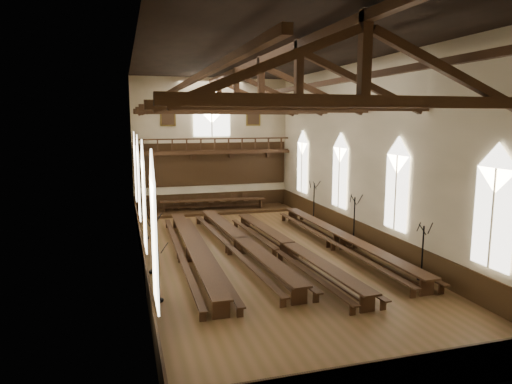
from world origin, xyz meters
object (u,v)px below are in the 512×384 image
at_px(refectory_row_d, 342,237).
at_px(candelabrum_left_mid, 153,255).
at_px(dais, 213,210).
at_px(refectory_row_c, 289,247).
at_px(candelabrum_right_far, 314,210).
at_px(candelabrum_right_near, 422,263).
at_px(refectory_row_a, 193,248).
at_px(candelabrum_left_near, 159,284).
at_px(high_table, 213,201).
at_px(candelabrum_right_mid, 354,229).
at_px(candelabrum_left_far, 146,225).
at_px(refectory_row_b, 241,241).

distance_m(refectory_row_d, candelabrum_left_mid, 10.14).
relative_size(dais, candelabrum_left_mid, 4.16).
height_order(refectory_row_c, candelabrum_right_far, candelabrum_right_far).
bearing_deg(candelabrum_right_near, refectory_row_d, 100.81).
relative_size(refectory_row_a, refectory_row_d, 1.00).
bearing_deg(refectory_row_d, dais, 112.34).
bearing_deg(candelabrum_left_near, high_table, 72.05).
relative_size(candelabrum_left_near, candelabrum_right_near, 0.91).
height_order(candelabrum_left_near, candelabrum_right_mid, candelabrum_right_mid).
height_order(refectory_row_d, candelabrum_left_far, candelabrum_left_far).
relative_size(refectory_row_d, high_table, 1.88).
bearing_deg(high_table, refectory_row_a, -105.82).
bearing_deg(refectory_row_d, candelabrum_left_mid, -172.97).
relative_size(refectory_row_d, dais, 1.31).
distance_m(candelabrum_right_mid, candelabrum_right_far, 5.58).
bearing_deg(dais, candelabrum_left_far, -128.40).
distance_m(candelabrum_left_near, candelabrum_right_mid, 12.30).
bearing_deg(dais, candelabrum_left_mid, -112.33).
distance_m(refectory_row_d, candelabrum_right_far, 6.28).
distance_m(candelabrum_left_mid, candelabrum_left_far, 6.20).
distance_m(refectory_row_b, refectory_row_c, 2.59).
bearing_deg(high_table, candelabrum_left_near, -107.95).
bearing_deg(refectory_row_a, refectory_row_d, -1.54).
height_order(dais, candelabrum_right_mid, candelabrum_right_mid).
bearing_deg(candelabrum_right_mid, candelabrum_left_far, 158.62).
height_order(candelabrum_left_near, candelabrum_right_near, candelabrum_right_near).
xyz_separation_m(candelabrum_left_far, candelabrum_right_far, (11.10, 1.23, 0.04)).
height_order(candelabrum_left_near, candelabrum_left_far, candelabrum_left_far).
relative_size(candelabrum_right_near, candelabrum_right_mid, 0.91).
bearing_deg(dais, candelabrum_right_far, -43.03).
xyz_separation_m(candelabrum_left_near, candelabrum_right_near, (11.10, -0.77, 0.07)).
relative_size(refectory_row_d, candelabrum_right_far, 5.25).
distance_m(dais, candelabrum_left_near, 17.15).
distance_m(refectory_row_d, candelabrum_right_near, 5.56).
relative_size(refectory_row_b, candelabrum_left_mid, 5.53).
bearing_deg(candelabrum_right_far, refectory_row_c, -122.04).
bearing_deg(refectory_row_b, candelabrum_right_mid, -0.68).
height_order(refectory_row_b, candelabrum_right_near, candelabrum_right_near).
height_order(refectory_row_a, candelabrum_left_mid, candelabrum_left_mid).
relative_size(refectory_row_d, candelabrum_left_near, 6.44).
bearing_deg(high_table, candelabrum_right_mid, -62.14).
height_order(dais, candelabrum_left_near, candelabrum_left_near).
xyz_separation_m(refectory_row_b, candelabrum_right_mid, (6.49, -0.08, 0.25)).
height_order(refectory_row_a, candelabrum_right_mid, candelabrum_right_mid).
distance_m(refectory_row_b, high_table, 10.96).
relative_size(refectory_row_a, high_table, 1.88).
height_order(dais, candelabrum_left_far, candelabrum_left_far).
xyz_separation_m(dais, candelabrum_left_mid, (-5.28, -12.86, 0.74)).
bearing_deg(refectory_row_a, candelabrum_left_far, 113.38).
distance_m(refectory_row_c, candelabrum_left_mid, 6.73).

